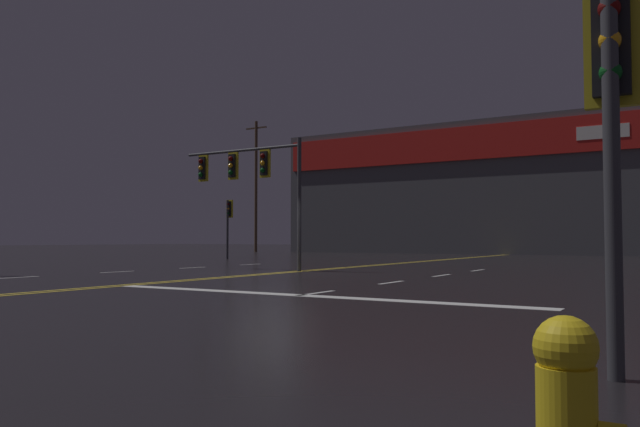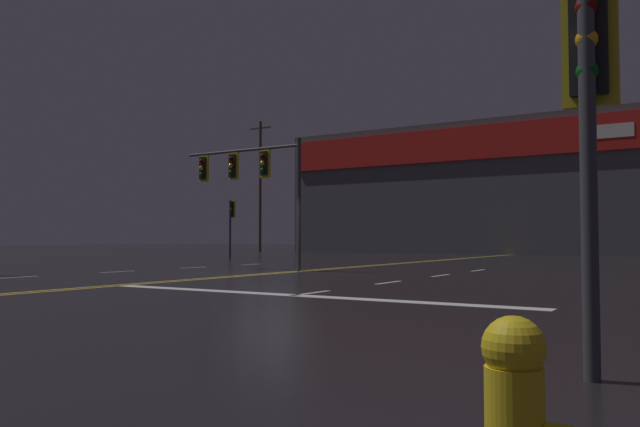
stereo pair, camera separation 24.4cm
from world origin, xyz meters
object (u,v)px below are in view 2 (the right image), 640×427
Objects in this scene: traffic_signal_corner_northwest at (231,216)px; traffic_signal_corner_southeast at (589,85)px; fire_hydrant at (515,404)px; traffic_signal_median at (246,171)px.

traffic_signal_corner_northwest is 1.05× the size of traffic_signal_corner_southeast.
traffic_signal_median is at bearing 131.60° from fire_hydrant.
traffic_signal_corner_southeast is at bearing 91.59° from fire_hydrant.
traffic_signal_corner_southeast is (21.71, -21.73, -0.13)m from traffic_signal_corner_northwest.
traffic_signal_corner_northwest is 4.33× the size of fire_hydrant.
traffic_signal_median reaches higher than traffic_signal_corner_southeast.
traffic_signal_median is 12.79m from traffic_signal_corner_northwest.
fire_hydrant is at bearing -88.41° from traffic_signal_corner_southeast.
traffic_signal_corner_southeast is at bearing -45.03° from traffic_signal_corner_northwest.
traffic_signal_corner_southeast is at bearing -43.00° from traffic_signal_median.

